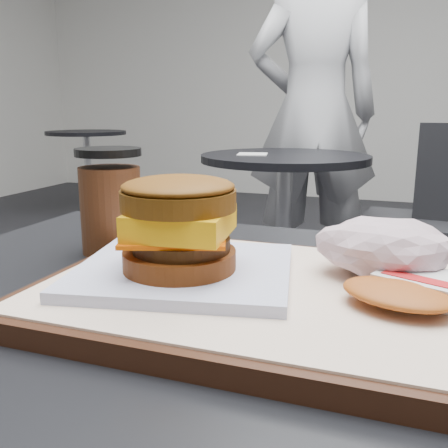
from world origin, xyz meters
TOP-DOWN VIEW (x-y plane):
  - serving_tray at (0.00, 0.01)m, footprint 0.38×0.28m
  - breakfast_sandwich at (-0.07, -0.00)m, footprint 0.22×0.20m
  - hash_brown at (0.13, 0.01)m, footprint 0.13×0.12m
  - crumpled_wrapper at (0.10, 0.07)m, footprint 0.12×0.09m
  - coffee_cup at (-0.21, 0.11)m, footprint 0.08×0.08m
  - neighbor_table at (-0.35, 1.65)m, footprint 0.70×0.70m
  - napkin at (-0.48, 1.60)m, footprint 0.14×0.14m
  - neighbor_chair at (0.24, 1.82)m, footprint 0.62×0.46m
  - patron at (-0.34, 2.21)m, footprint 0.76×0.61m
  - bg_table_mid at (-2.40, 3.20)m, footprint 0.66×0.66m

SIDE VIEW (x-z plane):
  - neighbor_chair at x=0.24m, z-range 0.07..0.95m
  - neighbor_table at x=-0.35m, z-range 0.18..0.93m
  - bg_table_mid at x=-2.40m, z-range 0.19..0.94m
  - napkin at x=-0.48m, z-range 0.75..0.75m
  - serving_tray at x=0.00m, z-range 0.77..0.79m
  - hash_brown at x=0.13m, z-range 0.79..0.81m
  - crumpled_wrapper at x=0.10m, z-range 0.79..0.84m
  - coffee_cup at x=-0.21m, z-range 0.77..0.89m
  - breakfast_sandwich at x=-0.07m, z-range 0.78..0.88m
  - patron at x=-0.34m, z-range 0.00..1.83m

